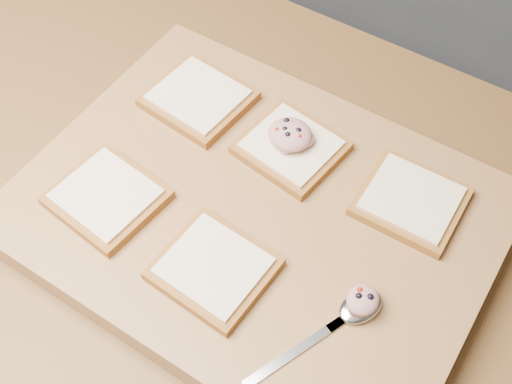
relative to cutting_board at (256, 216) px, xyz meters
The scene contains 10 objects.
island_counter 0.48m from the cutting_board, behind, with size 2.00×0.80×0.90m.
cutting_board is the anchor object (origin of this frame).
bread_far_left 0.18m from the cutting_board, 147.57° to the left, with size 0.13×0.12×0.02m.
bread_far_center 0.10m from the cutting_board, 94.92° to the left, with size 0.13×0.12×0.02m.
bread_far_right 0.18m from the cutting_board, 33.44° to the left, with size 0.12×0.11×0.02m.
bread_near_left 0.18m from the cutting_board, 149.55° to the right, with size 0.13×0.12×0.02m.
bread_near_center 0.10m from the cutting_board, 84.97° to the right, with size 0.12×0.11×0.02m.
tuna_salad_dollop 0.11m from the cutting_board, 96.93° to the left, with size 0.05×0.05×0.03m.
spoon 0.17m from the cutting_board, 21.25° to the right, with size 0.09×0.17×0.01m.
spoon_salad 0.18m from the cutting_board, 16.98° to the right, with size 0.03×0.04×0.02m.
Camera 1 is at (0.34, -0.34, 1.57)m, focal length 45.00 mm.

